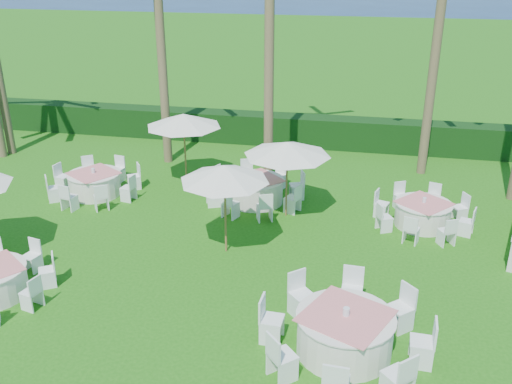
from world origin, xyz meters
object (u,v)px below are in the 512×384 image
(umbrella_d, at_px, (287,149))
(umbrella_b, at_px, (224,173))
(banquet_table_e, at_px, (256,190))
(umbrella_c, at_px, (183,120))
(banquet_table_d, at_px, (95,183))
(banquet_table_c, at_px, (345,332))
(banquet_table_f, at_px, (423,213))

(umbrella_d, bearing_deg, umbrella_b, -116.45)
(banquet_table_e, height_order, umbrella_b, umbrella_b)
(umbrella_c, distance_m, umbrella_d, 4.15)
(banquet_table_d, xyz_separation_m, banquet_table_e, (5.27, 0.45, 0.02))
(banquet_table_c, height_order, banquet_table_e, banquet_table_c)
(banquet_table_d, xyz_separation_m, banquet_table_f, (10.35, -0.22, -0.02))
(banquet_table_c, height_order, umbrella_d, umbrella_d)
(banquet_table_f, xyz_separation_m, umbrella_d, (-3.98, -0.14, 1.75))
(umbrella_b, bearing_deg, banquet_table_f, 26.66)
(banquet_table_c, xyz_separation_m, umbrella_b, (-3.32, 3.52, 1.78))
(banquet_table_c, bearing_deg, umbrella_b, 133.26)
(banquet_table_d, xyz_separation_m, umbrella_b, (5.13, -2.84, 1.84))
(banquet_table_f, bearing_deg, banquet_table_e, 172.50)
(banquet_table_e, distance_m, umbrella_d, 2.19)
(banquet_table_d, relative_size, banquet_table_e, 0.98)
(umbrella_c, bearing_deg, banquet_table_e, -21.36)
(banquet_table_c, relative_size, banquet_table_d, 1.15)
(banquet_table_d, relative_size, umbrella_d, 1.17)
(banquet_table_c, distance_m, umbrella_c, 9.91)
(banquet_table_c, xyz_separation_m, banquet_table_e, (-3.18, 6.81, -0.04))
(banquet_table_e, xyz_separation_m, banquet_table_f, (5.08, -0.67, -0.04))
(umbrella_b, relative_size, umbrella_c, 0.98)
(banquet_table_e, bearing_deg, umbrella_c, 158.64)
(banquet_table_d, height_order, banquet_table_e, banquet_table_e)
(banquet_table_f, bearing_deg, banquet_table_c, -107.21)
(banquet_table_d, height_order, umbrella_b, umbrella_b)
(banquet_table_d, relative_size, banquet_table_f, 1.06)
(banquet_table_d, height_order, banquet_table_f, banquet_table_d)
(umbrella_c, bearing_deg, umbrella_b, -60.07)
(banquet_table_c, xyz_separation_m, banquet_table_f, (1.90, 6.14, -0.08))
(banquet_table_e, height_order, banquet_table_f, banquet_table_e)
(umbrella_c, relative_size, umbrella_d, 0.98)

